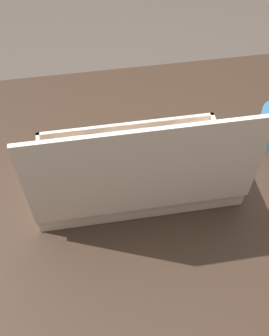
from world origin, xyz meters
name	(u,v)px	position (x,y,z in m)	size (l,w,h in m)	color
ground_plane	(145,298)	(0.00, 0.00, 0.00)	(8.00, 8.00, 0.00)	#564C44
dining_table	(151,205)	(0.00, 0.00, 0.61)	(0.98, 0.73, 0.73)	#38281E
donut_box	(138,171)	(0.04, 0.02, 0.78)	(0.40, 0.23, 0.25)	silver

